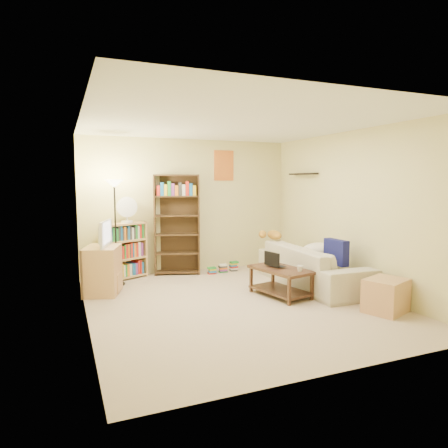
# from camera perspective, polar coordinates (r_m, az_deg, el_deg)

# --- Properties ---
(room) EXTENTS (4.50, 4.54, 2.52)m
(room) POSITION_cam_1_polar(r_m,az_deg,el_deg) (5.50, 1.87, 5.20)
(room) COLOR beige
(room) RESTS_ON ground
(sofa) EXTENTS (2.30, 1.01, 0.66)m
(sofa) POSITION_cam_1_polar(r_m,az_deg,el_deg) (6.77, 12.46, -5.82)
(sofa) COLOR beige
(sofa) RESTS_ON ground
(navy_pillow) EXTENTS (0.16, 0.44, 0.39)m
(navy_pillow) POSITION_cam_1_polar(r_m,az_deg,el_deg) (6.38, 15.72, -3.88)
(navy_pillow) COLOR navy
(navy_pillow) RESTS_ON sofa
(cream_blanket) EXTENTS (0.61, 0.43, 0.26)m
(cream_blanket) POSITION_cam_1_polar(r_m,az_deg,el_deg) (6.86, 13.40, -3.69)
(cream_blanket) COLOR white
(cream_blanket) RESTS_ON sofa
(tabby_cat) EXTENTS (0.52, 0.20, 0.18)m
(tabby_cat) POSITION_cam_1_polar(r_m,az_deg,el_deg) (7.29, 6.91, -1.55)
(tabby_cat) COLOR #C08428
(tabby_cat) RESTS_ON sofa
(coffee_table) EXTENTS (0.72, 1.04, 0.42)m
(coffee_table) POSITION_cam_1_polar(r_m,az_deg,el_deg) (6.07, 8.07, -7.64)
(coffee_table) COLOR #472F1B
(coffee_table) RESTS_ON ground
(laptop) EXTENTS (0.43, 0.38, 0.03)m
(laptop) POSITION_cam_1_polar(r_m,az_deg,el_deg) (6.16, 7.80, -5.89)
(laptop) COLOR black
(laptop) RESTS_ON coffee_table
(laptop_screen) EXTENTS (0.08, 0.31, 0.21)m
(laptop_screen) POSITION_cam_1_polar(r_m,az_deg,el_deg) (6.05, 6.85, -5.00)
(laptop_screen) COLOR white
(laptop_screen) RESTS_ON laptop
(mug) EXTENTS (0.18, 0.18, 0.09)m
(mug) POSITION_cam_1_polar(r_m,az_deg,el_deg) (5.86, 10.78, -6.26)
(mug) COLOR silver
(mug) RESTS_ON coffee_table
(tv_remote) EXTENTS (0.13, 0.17, 0.02)m
(tv_remote) POSITION_cam_1_polar(r_m,az_deg,el_deg) (6.34, 6.84, -5.56)
(tv_remote) COLOR black
(tv_remote) RESTS_ON coffee_table
(tv_stand) EXTENTS (0.67, 0.79, 0.72)m
(tv_stand) POSITION_cam_1_polar(r_m,az_deg,el_deg) (6.41, -16.97, -6.30)
(tv_stand) COLOR tan
(tv_stand) RESTS_ON ground
(television) EXTENTS (0.74, 0.50, 0.40)m
(television) POSITION_cam_1_polar(r_m,az_deg,el_deg) (6.32, -17.13, -1.33)
(television) COLOR black
(television) RESTS_ON tv_stand
(tall_bookshelf) EXTENTS (0.87, 0.50, 1.84)m
(tall_bookshelf) POSITION_cam_1_polar(r_m,az_deg,el_deg) (7.37, -6.73, 0.28)
(tall_bookshelf) COLOR #462F1A
(tall_bookshelf) RESTS_ON ground
(short_bookshelf) EXTENTS (0.83, 0.60, 0.99)m
(short_bookshelf) POSITION_cam_1_polar(r_m,az_deg,el_deg) (7.24, -14.04, -3.75)
(short_bookshelf) COLOR tan
(short_bookshelf) RESTS_ON ground
(desk_fan) EXTENTS (0.35, 0.20, 0.46)m
(desk_fan) POSITION_cam_1_polar(r_m,az_deg,el_deg) (7.12, -13.70, 2.01)
(desk_fan) COLOR white
(desk_fan) RESTS_ON short_bookshelf
(floor_lamp) EXTENTS (0.29, 0.29, 1.74)m
(floor_lamp) POSITION_cam_1_polar(r_m,az_deg,el_deg) (6.73, -15.35, 3.13)
(floor_lamp) COLOR black
(floor_lamp) RESTS_ON ground
(side_table) EXTENTS (0.43, 0.43, 0.48)m
(side_table) POSITION_cam_1_polar(r_m,az_deg,el_deg) (7.41, 8.03, -5.43)
(side_table) COLOR tan
(side_table) RESTS_ON ground
(end_cabinet) EXTENTS (0.65, 0.60, 0.44)m
(end_cabinet) POSITION_cam_1_polar(r_m,az_deg,el_deg) (5.71, 22.12, -9.45)
(end_cabinet) COLOR tan
(end_cabinet) RESTS_ON ground
(book_stacks) EXTENTS (0.62, 0.20, 0.19)m
(book_stacks) POSITION_cam_1_polar(r_m,az_deg,el_deg) (7.59, 0.04, -6.31)
(book_stacks) COLOR red
(book_stacks) RESTS_ON ground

